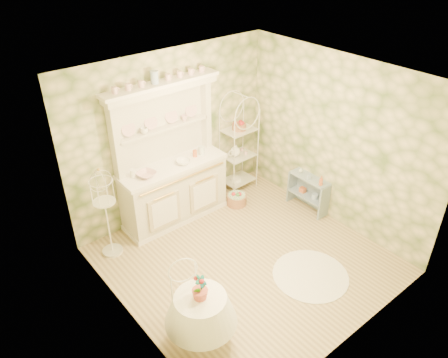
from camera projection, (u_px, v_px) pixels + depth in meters
floor at (246, 260)px, 6.39m from camera, size 3.60×3.60×0.00m
ceiling at (252, 81)px, 4.97m from camera, size 3.60×3.60×0.00m
wall_left at (125, 237)px, 4.71m from camera, size 3.60×3.60×0.00m
wall_right at (336, 142)px, 6.65m from camera, size 3.60×3.60×0.00m
wall_back at (172, 135)px, 6.87m from camera, size 3.60×3.60×0.00m
wall_front at (365, 253)px, 4.50m from camera, size 3.60×3.60×0.00m
kitchen_dresser at (172, 157)px, 6.68m from camera, size 1.87×0.61×2.29m
bakers_rack at (239, 146)px, 7.64m from camera, size 0.54×0.40×1.68m
side_shelf at (308, 193)px, 7.34m from camera, size 0.30×0.72×0.61m
round_table at (201, 317)px, 4.98m from camera, size 0.82×0.82×0.79m
cafe_chair at (193, 308)px, 5.12m from camera, size 0.44×0.44×0.76m
birdcage_stand at (106, 211)px, 6.14m from camera, size 0.39×0.39×1.52m
floor_basket at (237, 198)px, 7.53m from camera, size 0.46×0.46×0.25m
lace_rug at (310, 275)px, 6.11m from camera, size 1.23×1.23×0.01m
bowl_floral at (146, 176)px, 6.44m from camera, size 0.33×0.33×0.07m
bowl_white at (183, 163)px, 6.76m from camera, size 0.23×0.23×0.07m
cup_left at (144, 132)px, 6.36m from camera, size 0.15×0.15×0.09m
cup_right at (184, 119)px, 6.74m from camera, size 0.11×0.11×0.09m
potted_geranium at (201, 289)px, 4.74m from camera, size 0.20×0.17×0.32m
bottle_amber at (321, 182)px, 6.94m from camera, size 0.07×0.07×0.17m
bottle_blue at (309, 177)px, 7.11m from camera, size 0.06×0.06×0.11m
bottle_glass at (301, 171)px, 7.30m from camera, size 0.08×0.08×0.09m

